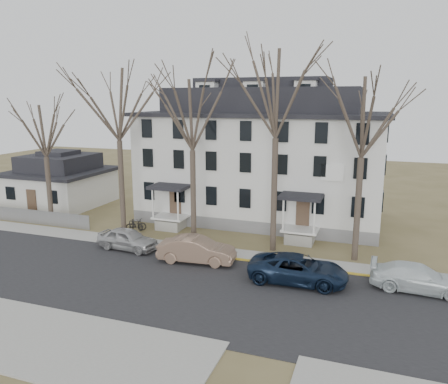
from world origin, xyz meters
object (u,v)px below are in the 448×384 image
at_px(car_navy, 298,270).
at_px(tree_bungalow, 44,127).
at_px(car_silver, 128,239).
at_px(car_tan, 197,250).
at_px(boarding_house, 262,157).
at_px(tree_mid_right, 364,112).
at_px(tree_mid_left, 192,110).
at_px(bicycle_left, 136,224).
at_px(tree_far_left, 117,99).
at_px(small_house, 61,182).
at_px(bicycle_right, 136,225).
at_px(tree_center, 277,87).
at_px(car_white, 418,279).

bearing_deg(car_navy, tree_bungalow, 76.29).
bearing_deg(car_silver, car_tan, -91.66).
bearing_deg(boarding_house, tree_mid_right, -43.81).
distance_m(boarding_house, tree_mid_right, 12.51).
distance_m(tree_mid_left, bicycle_left, 10.72).
bearing_deg(tree_mid_right, tree_far_left, 180.00).
distance_m(small_house, tree_far_left, 15.00).
relative_size(small_house, tree_mid_left, 0.68).
bearing_deg(tree_mid_right, car_silver, -167.67).
distance_m(small_house, car_navy, 27.96).
bearing_deg(car_tan, bicycle_right, 51.00).
relative_size(tree_center, bicycle_left, 8.04).
bearing_deg(tree_mid_right, tree_mid_left, 180.00).
bearing_deg(car_tan, tree_center, -52.31).
distance_m(tree_mid_left, tree_mid_right, 11.50).
xyz_separation_m(tree_far_left, tree_bungalow, (-7.00, 0.00, -2.22)).
xyz_separation_m(boarding_house, bicycle_left, (-8.54, -7.12, -4.90)).
height_order(tree_mid_left, car_silver, tree_mid_left).
bearing_deg(bicycle_right, tree_center, -122.93).
bearing_deg(bicycle_right, boarding_house, -77.53).
bearing_deg(car_navy, tree_mid_right, -31.35).
bearing_deg(tree_far_left, boarding_house, 42.18).
xyz_separation_m(tree_bungalow, bicycle_right, (7.67, 0.74, -7.64)).
height_order(tree_far_left, tree_center, tree_center).
height_order(bicycle_left, bicycle_right, same).
distance_m(car_silver, bicycle_left, 4.76).
xyz_separation_m(tree_far_left, car_navy, (14.62, -4.90, -9.56)).
relative_size(boarding_house, tree_far_left, 1.52).
bearing_deg(car_silver, car_navy, -92.55).
xyz_separation_m(car_tan, bicycle_right, (-7.23, 4.67, -0.34)).
bearing_deg(boarding_house, car_silver, -119.94).
relative_size(boarding_house, car_silver, 4.73).
bearing_deg(tree_bungalow, car_silver, -19.35).
height_order(tree_far_left, car_white, tree_far_left).
distance_m(boarding_house, car_silver, 14.01).
relative_size(car_silver, car_white, 0.87).
bearing_deg(small_house, tree_bungalow, -57.16).
distance_m(bicycle_left, bicycle_right, 0.36).
xyz_separation_m(tree_mid_left, bicycle_left, (-5.54, 1.03, -9.12)).
xyz_separation_m(boarding_house, tree_mid_left, (-3.00, -8.15, 4.22)).
relative_size(tree_mid_right, car_silver, 2.90).
height_order(small_house, bicycle_left, small_house).
bearing_deg(tree_center, tree_bungalow, 180.00).
bearing_deg(tree_bungalow, small_house, 122.84).
distance_m(tree_mid_left, tree_center, 6.18).
bearing_deg(car_navy, tree_far_left, 70.53).
relative_size(small_house, tree_center, 0.59).
bearing_deg(tree_mid_left, tree_bungalow, 180.00).
distance_m(tree_far_left, tree_center, 12.02).
distance_m(tree_center, tree_mid_right, 5.70).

